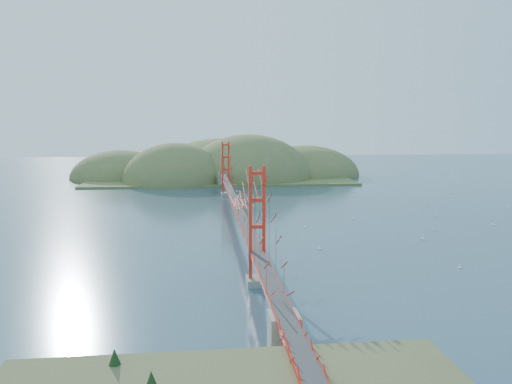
{
  "coord_description": "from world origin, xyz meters",
  "views": [
    {
      "loc": [
        -5.3,
        -76.89,
        15.78
      ],
      "look_at": [
        3.25,
        0.0,
        4.95
      ],
      "focal_mm": 35.0,
      "sensor_mm": 36.0,
      "label": 1
    }
  ],
  "objects": [
    {
      "name": "sailboat_15",
      "position": [
        40.97,
        37.76,
        0.15
      ],
      "size": [
        0.58,
        0.6,
        0.68
      ],
      "color": "white",
      "rests_on": "ground"
    },
    {
      "name": "sailboat_17",
      "position": [
        50.35,
        28.12,
        0.15
      ],
      "size": [
        0.62,
        0.62,
        0.69
      ],
      "color": "white",
      "rests_on": "ground"
    },
    {
      "name": "approach_viaduct",
      "position": [
        0.0,
        -51.91,
        2.55
      ],
      "size": [
        1.4,
        12.0,
        3.38
      ],
      "color": "#AC1E13",
      "rests_on": "ground"
    },
    {
      "name": "bridge",
      "position": [
        0.0,
        0.18,
        7.01
      ],
      "size": [
        2.2,
        94.4,
        12.0
      ],
      "color": "gray",
      "rests_on": "ground"
    },
    {
      "name": "sailboat_14",
      "position": [
        19.45,
        1.34,
        0.15
      ],
      "size": [
        0.64,
        0.64,
        0.67
      ],
      "color": "white",
      "rests_on": "ground"
    },
    {
      "name": "sailboat_7",
      "position": [
        29.36,
        32.42,
        0.14
      ],
      "size": [
        0.53,
        0.43,
        0.62
      ],
      "color": "white",
      "rests_on": "ground"
    },
    {
      "name": "sailboat_5",
      "position": [
        39.76,
        -5.53,
        0.16
      ],
      "size": [
        0.62,
        0.66,
        0.75
      ],
      "color": "white",
      "rests_on": "ground"
    },
    {
      "name": "sailboat_1",
      "position": [
        28.48,
        -8.5,
        0.14
      ],
      "size": [
        0.54,
        0.54,
        0.57
      ],
      "color": "white",
      "rests_on": "ground"
    },
    {
      "name": "sailboat_6",
      "position": [
        24.49,
        -13.65,
        0.16
      ],
      "size": [
        0.66,
        0.66,
        0.74
      ],
      "color": "white",
      "rests_on": "ground"
    },
    {
      "name": "sailboat_4",
      "position": [
        34.31,
        2.3,
        0.14
      ],
      "size": [
        0.59,
        0.59,
        0.62
      ],
      "color": "white",
      "rests_on": "ground"
    },
    {
      "name": "fort",
      "position": [
        0.4,
        -47.8,
        0.67
      ],
      "size": [
        3.7,
        2.3,
        1.75
      ],
      "color": "maroon",
      "rests_on": "ground"
    },
    {
      "name": "sailboat_2",
      "position": [
        22.68,
        -26.92,
        0.13
      ],
      "size": [
        0.49,
        0.43,
        0.56
      ],
      "color": "white",
      "rests_on": "ground"
    },
    {
      "name": "sailboat_3",
      "position": [
        8.8,
        24.85,
        0.14
      ],
      "size": [
        0.55,
        0.55,
        0.58
      ],
      "color": "white",
      "rests_on": "ground"
    },
    {
      "name": "sailboat_0",
      "position": [
        10.33,
        -3.86,
        0.15
      ],
      "size": [
        0.5,
        0.59,
        0.68
      ],
      "color": "white",
      "rests_on": "ground"
    },
    {
      "name": "sailboat_9",
      "position": [
        52.25,
        10.03,
        0.14
      ],
      "size": [
        0.53,
        0.54,
        0.61
      ],
      "color": "white",
      "rests_on": "ground"
    },
    {
      "name": "ground",
      "position": [
        0.0,
        0.0,
        0.0
      ],
      "size": [
        320.0,
        320.0,
        0.0
      ],
      "primitive_type": "plane",
      "color": "#2E4A5C",
      "rests_on": "ground"
    },
    {
      "name": "promontory",
      "position": [
        0.0,
        -48.5,
        0.12
      ],
      "size": [
        9.0,
        6.0,
        0.24
      ],
      "primitive_type": "cube",
      "color": "#59544C",
      "rests_on": "ground"
    },
    {
      "name": "far_headlands",
      "position": [
        2.21,
        68.52,
        0.0
      ],
      "size": [
        84.0,
        58.0,
        25.0
      ],
      "color": "olive",
      "rests_on": "ground"
    },
    {
      "name": "sailboat_10",
      "position": [
        9.39,
        -17.17,
        0.15
      ],
      "size": [
        0.64,
        0.64,
        0.68
      ],
      "color": "white",
      "rests_on": "ground"
    }
  ]
}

